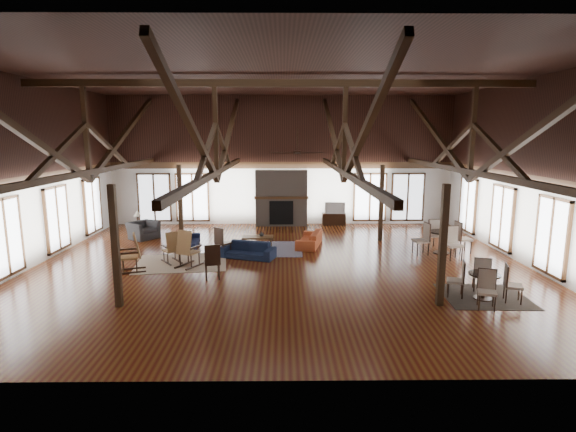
{
  "coord_description": "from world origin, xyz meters",
  "views": [
    {
      "loc": [
        0.09,
        -14.15,
        4.2
      ],
      "look_at": [
        0.25,
        1.0,
        1.46
      ],
      "focal_mm": 28.0,
      "sensor_mm": 36.0,
      "label": 1
    }
  ],
  "objects_px": {
    "coffee_table": "(258,238)",
    "tv_console": "(334,219)",
    "sofa_orange": "(309,239)",
    "cafe_table_far": "(442,238)",
    "cafe_table_near": "(484,281)",
    "sofa_navy_left": "(188,241)",
    "sofa_navy_front": "(248,250)",
    "armchair": "(143,230)"
  },
  "relations": [
    {
      "from": "coffee_table",
      "to": "tv_console",
      "type": "height_order",
      "value": "tv_console"
    },
    {
      "from": "sofa_orange",
      "to": "tv_console",
      "type": "distance_m",
      "value": 4.35
    },
    {
      "from": "coffee_table",
      "to": "cafe_table_far",
      "type": "bearing_deg",
      "value": -7.7
    },
    {
      "from": "cafe_table_near",
      "to": "coffee_table",
      "type": "bearing_deg",
      "value": 138.47
    },
    {
      "from": "sofa_navy_left",
      "to": "coffee_table",
      "type": "relative_size",
      "value": 1.57
    },
    {
      "from": "cafe_table_far",
      "to": "tv_console",
      "type": "distance_m",
      "value": 6.24
    },
    {
      "from": "cafe_table_far",
      "to": "sofa_navy_front",
      "type": "bearing_deg",
      "value": -175.78
    },
    {
      "from": "armchair",
      "to": "tv_console",
      "type": "bearing_deg",
      "value": -34.84
    },
    {
      "from": "sofa_orange",
      "to": "tv_console",
      "type": "relative_size",
      "value": 1.76
    },
    {
      "from": "sofa_navy_front",
      "to": "cafe_table_far",
      "type": "distance_m",
      "value": 6.95
    },
    {
      "from": "cafe_table_far",
      "to": "tv_console",
      "type": "height_order",
      "value": "cafe_table_far"
    },
    {
      "from": "sofa_navy_left",
      "to": "cafe_table_far",
      "type": "height_order",
      "value": "cafe_table_far"
    },
    {
      "from": "armchair",
      "to": "tv_console",
      "type": "xyz_separation_m",
      "value": [
        8.16,
        2.8,
        -0.08
      ]
    },
    {
      "from": "coffee_table",
      "to": "armchair",
      "type": "bearing_deg",
      "value": 161.09
    },
    {
      "from": "sofa_navy_front",
      "to": "coffee_table",
      "type": "bearing_deg",
      "value": 97.56
    },
    {
      "from": "coffee_table",
      "to": "sofa_orange",
      "type": "bearing_deg",
      "value": 8.5
    },
    {
      "from": "armchair",
      "to": "cafe_table_near",
      "type": "bearing_deg",
      "value": -86.64
    },
    {
      "from": "sofa_navy_front",
      "to": "cafe_table_near",
      "type": "distance_m",
      "value": 7.59
    },
    {
      "from": "cafe_table_near",
      "to": "armchair",
      "type": "bearing_deg",
      "value": 147.18
    },
    {
      "from": "coffee_table",
      "to": "cafe_table_near",
      "type": "bearing_deg",
      "value": -41.81
    },
    {
      "from": "sofa_navy_front",
      "to": "armchair",
      "type": "distance_m",
      "value": 5.43
    },
    {
      "from": "sofa_navy_left",
      "to": "armchair",
      "type": "distance_m",
      "value": 2.67
    },
    {
      "from": "sofa_orange",
      "to": "cafe_table_far",
      "type": "xyz_separation_m",
      "value": [
        4.7,
        -1.17,
        0.28
      ]
    },
    {
      "from": "sofa_orange",
      "to": "coffee_table",
      "type": "height_order",
      "value": "sofa_orange"
    },
    {
      "from": "sofa_navy_front",
      "to": "sofa_orange",
      "type": "xyz_separation_m",
      "value": [
        2.23,
        1.68,
        0.01
      ]
    },
    {
      "from": "cafe_table_near",
      "to": "tv_console",
      "type": "relative_size",
      "value": 1.71
    },
    {
      "from": "cafe_table_near",
      "to": "sofa_navy_front",
      "type": "bearing_deg",
      "value": 147.64
    },
    {
      "from": "sofa_navy_left",
      "to": "cafe_table_far",
      "type": "distance_m",
      "value": 9.35
    },
    {
      "from": "sofa_orange",
      "to": "coffee_table",
      "type": "distance_m",
      "value": 1.99
    },
    {
      "from": "sofa_navy_left",
      "to": "sofa_navy_front",
      "type": "bearing_deg",
      "value": -125.73
    },
    {
      "from": "cafe_table_near",
      "to": "tv_console",
      "type": "height_order",
      "value": "cafe_table_near"
    },
    {
      "from": "sofa_navy_left",
      "to": "cafe_table_near",
      "type": "distance_m",
      "value": 10.36
    },
    {
      "from": "cafe_table_near",
      "to": "cafe_table_far",
      "type": "height_order",
      "value": "cafe_table_far"
    },
    {
      "from": "armchair",
      "to": "cafe_table_near",
      "type": "height_order",
      "value": "cafe_table_near"
    },
    {
      "from": "sofa_orange",
      "to": "cafe_table_far",
      "type": "relative_size",
      "value": 0.88
    },
    {
      "from": "sofa_orange",
      "to": "cafe_table_near",
      "type": "relative_size",
      "value": 1.03
    },
    {
      "from": "cafe_table_near",
      "to": "sofa_navy_left",
      "type": "bearing_deg",
      "value": 147.94
    },
    {
      "from": "sofa_orange",
      "to": "cafe_table_near",
      "type": "xyz_separation_m",
      "value": [
        4.18,
        -5.74,
        0.2
      ]
    },
    {
      "from": "armchair",
      "to": "tv_console",
      "type": "height_order",
      "value": "armchair"
    },
    {
      "from": "cafe_table_near",
      "to": "cafe_table_far",
      "type": "bearing_deg",
      "value": 83.55
    },
    {
      "from": "coffee_table",
      "to": "cafe_table_far",
      "type": "height_order",
      "value": "cafe_table_far"
    },
    {
      "from": "sofa_navy_front",
      "to": "cafe_table_near",
      "type": "bearing_deg",
      "value": -13.83
    }
  ]
}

